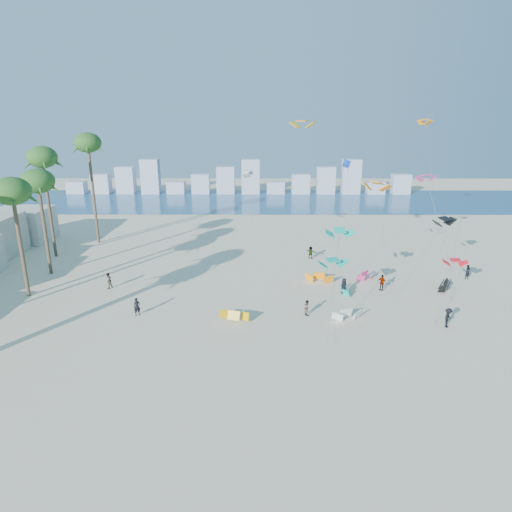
{
  "coord_description": "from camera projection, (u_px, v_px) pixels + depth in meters",
  "views": [
    {
      "loc": [
        3.19,
        -27.92,
        18.41
      ],
      "look_at": [
        3.0,
        16.0,
        4.5
      ],
      "focal_mm": 31.02,
      "sensor_mm": 36.0,
      "label": 1
    }
  ],
  "objects": [
    {
      "name": "kitesurfers_far",
      "position": [
        329.0,
        281.0,
        49.18
      ],
      "size": [
        42.41,
        21.77,
        1.86
      ],
      "color": "black",
      "rests_on": "ground"
    },
    {
      "name": "palm_row",
      "position": [
        1.0,
        184.0,
        44.1
      ],
      "size": [
        8.24,
        44.8,
        16.24
      ],
      "color": "brown",
      "rests_on": "ground"
    },
    {
      "name": "kitesurfer_near",
      "position": [
        137.0,
        307.0,
        42.57
      ],
      "size": [
        0.77,
        0.68,
        1.77
      ],
      "primitive_type": "imported",
      "rotation": [
        0.0,
        0.0,
        0.49
      ],
      "color": "black",
      "rests_on": "ground"
    },
    {
      "name": "flying_kites",
      "position": [
        356.0,
        173.0,
        52.19
      ],
      "size": [
        30.09,
        34.68,
        18.54
      ],
      "color": "#0DA78F",
      "rests_on": "ground"
    },
    {
      "name": "grounded_kites",
      "position": [
        345.0,
        291.0,
        47.46
      ],
      "size": [
        25.59,
        13.57,
        1.04
      ],
      "color": "#DBA20B",
      "rests_on": "ground"
    },
    {
      "name": "distant_skyline",
      "position": [
        240.0,
        181.0,
        109.43
      ],
      "size": [
        85.0,
        3.0,
        8.4
      ],
      "color": "#9EADBF",
      "rests_on": "ground"
    },
    {
      "name": "kitesurfer_mid",
      "position": [
        307.0,
        308.0,
        42.68
      ],
      "size": [
        0.83,
        0.92,
        1.53
      ],
      "primitive_type": "imported",
      "rotation": [
        0.0,
        0.0,
        1.98
      ],
      "color": "gray",
      "rests_on": "ground"
    },
    {
      "name": "ocean",
      "position": [
        244.0,
        201.0,
        100.83
      ],
      "size": [
        220.0,
        220.0,
        0.0
      ],
      "primitive_type": "plane",
      "color": "navy",
      "rests_on": "ground"
    },
    {
      "name": "ground",
      "position": [
        214.0,
        381.0,
        32.19
      ],
      "size": [
        220.0,
        220.0,
        0.0
      ],
      "primitive_type": "plane",
      "color": "beige",
      "rests_on": "ground"
    }
  ]
}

